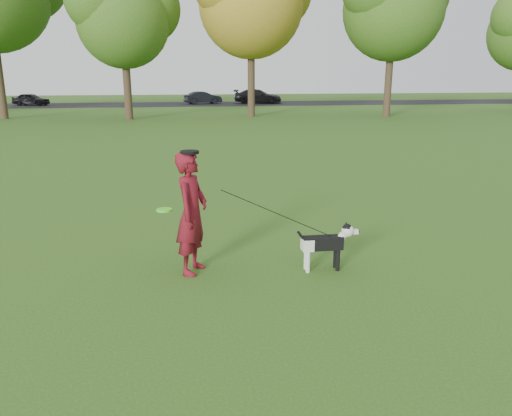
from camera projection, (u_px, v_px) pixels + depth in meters
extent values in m
plane|color=#285116|center=(227.00, 262.00, 8.07)|extent=(120.00, 120.00, 0.00)
cube|color=black|center=(189.00, 104.00, 46.23)|extent=(120.00, 7.00, 0.02)
imported|color=maroon|center=(192.00, 213.00, 7.44)|extent=(0.67, 0.80, 1.86)
cube|color=black|center=(322.00, 243.00, 7.63)|extent=(0.62, 0.19, 0.20)
cube|color=silver|center=(307.00, 244.00, 7.60)|extent=(0.17, 0.20, 0.18)
cylinder|color=silver|center=(308.00, 262.00, 7.61)|extent=(0.06, 0.06, 0.34)
cylinder|color=silver|center=(306.00, 259.00, 7.74)|extent=(0.06, 0.06, 0.34)
cylinder|color=black|center=(338.00, 260.00, 7.67)|extent=(0.06, 0.06, 0.34)
cylinder|color=black|center=(335.00, 257.00, 7.80)|extent=(0.06, 0.06, 0.34)
cylinder|color=silver|center=(340.00, 239.00, 7.66)|extent=(0.21, 0.12, 0.22)
sphere|color=silver|center=(348.00, 231.00, 7.64)|extent=(0.19, 0.19, 0.19)
sphere|color=black|center=(347.00, 228.00, 7.63)|extent=(0.15, 0.15, 0.15)
cube|color=silver|center=(354.00, 232.00, 7.66)|extent=(0.12, 0.07, 0.07)
sphere|color=black|center=(358.00, 231.00, 7.67)|extent=(0.04, 0.04, 0.04)
cone|color=black|center=(348.00, 226.00, 7.57)|extent=(0.07, 0.07, 0.08)
cone|color=black|center=(346.00, 224.00, 7.66)|extent=(0.07, 0.07, 0.08)
cylinder|color=black|center=(304.00, 239.00, 7.57)|extent=(0.21, 0.04, 0.28)
cylinder|color=black|center=(336.00, 238.00, 7.65)|extent=(0.14, 0.14, 0.02)
imported|color=black|center=(31.00, 99.00, 44.16)|extent=(3.35, 1.96, 1.07)
imported|color=black|center=(203.00, 98.00, 46.26)|extent=(3.62, 2.08, 1.13)
imported|color=black|center=(258.00, 96.00, 46.96)|extent=(4.77, 2.80, 1.30)
cylinder|color=#54FF20|center=(164.00, 210.00, 7.28)|extent=(0.23, 0.23, 0.02)
cylinder|color=black|center=(190.00, 152.00, 7.20)|extent=(0.27, 0.27, 0.04)
cylinder|color=#38281C|center=(127.00, 85.00, 31.29)|extent=(0.48, 0.48, 4.20)
sphere|color=#426B1E|center=(122.00, 12.00, 30.14)|extent=(5.60, 5.60, 5.60)
cylinder|color=#38281C|center=(251.00, 78.00, 33.24)|extent=(0.48, 0.48, 5.04)
cylinder|color=#38281C|center=(388.00, 80.00, 33.09)|extent=(0.48, 0.48, 4.83)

